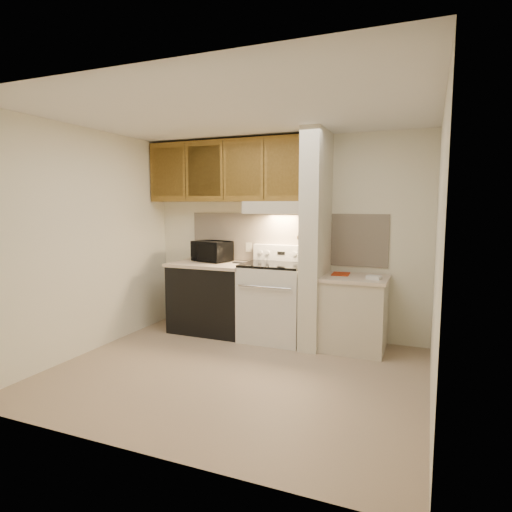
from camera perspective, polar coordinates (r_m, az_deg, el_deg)
The scene contains 50 objects.
floor at distance 4.41m, azimuth -2.83°, elevation -15.26°, with size 3.60×3.60×0.00m, color tan.
ceiling at distance 4.17m, azimuth -3.04°, elevation 18.47°, with size 3.60×3.60×0.00m, color white.
wall_back at distance 5.50m, azimuth 3.72°, elevation 2.57°, with size 3.60×0.02×2.50m, color white.
wall_left at distance 5.13m, azimuth -21.47°, elevation 1.80°, with size 0.02×3.00×2.50m, color white.
wall_right at distance 3.72m, azimuth 23.05°, elevation -0.02°, with size 0.02×3.00×2.50m, color white.
backsplash at distance 5.49m, azimuth 3.68°, elevation 2.40°, with size 2.60×0.02×0.63m, color #F7E0C8.
range_body at distance 5.29m, azimuth 2.46°, elevation -6.25°, with size 0.76×0.65×0.92m, color silver.
oven_window at distance 4.99m, azimuth 1.23°, elevation -6.57°, with size 0.50×0.01×0.30m, color black.
oven_handle at distance 4.91m, azimuth 1.08°, elevation -4.17°, with size 0.02×0.02×0.65m, color silver.
cooktop at distance 5.20m, azimuth 2.49°, elevation -1.15°, with size 0.74×0.64×0.03m, color black.
range_backguard at distance 5.46m, azimuth 3.50°, elevation 0.43°, with size 0.76×0.08×0.20m, color silver.
range_display at distance 5.42m, azimuth 3.36°, elevation 0.39°, with size 0.10×0.01×0.04m, color black.
range_knob_left_outer at distance 5.51m, azimuth 0.59°, elevation 0.51°, with size 0.05×0.05×0.02m, color silver.
range_knob_left_inner at distance 5.48m, azimuth 1.57°, elevation 0.46°, with size 0.05×0.05×0.02m, color silver.
range_knob_right_inner at distance 5.36m, azimuth 5.17°, elevation 0.30°, with size 0.05×0.05×0.02m, color silver.
range_knob_right_outer at distance 5.33m, azimuth 6.20°, elevation 0.25°, with size 0.05×0.05×0.02m, color silver.
dishwasher_front at distance 5.66m, azimuth -5.97°, elevation -5.69°, with size 1.00×0.63×0.87m, color black.
left_countertop at distance 5.57m, azimuth -6.03°, elevation -1.12°, with size 1.04×0.67×0.04m, color beige.
spoon_rest at distance 5.49m, azimuth -1.85°, elevation -0.91°, with size 0.25×0.08×0.02m, color black.
teal_jar at distance 5.74m, azimuth -4.56°, elevation -0.12°, with size 0.10×0.10×0.11m, color #1F585D.
outlet at distance 5.65m, azimuth -0.99°, elevation 1.18°, with size 0.08×0.01×0.12m, color beige.
microwave at distance 5.71m, azimuth -5.92°, elevation 0.64°, with size 0.49×0.33×0.27m, color black.
partition_pillar at distance 5.02m, azimuth 7.98°, elevation 2.11°, with size 0.22×0.70×2.50m, color beige.
pillar_trim at distance 5.04m, azimuth 6.71°, elevation 2.72°, with size 0.01×0.70×0.04m, color brown.
knife_strip at distance 5.00m, azimuth 6.50°, elevation 2.91°, with size 0.02×0.42×0.04m, color black.
knife_blade_a at distance 4.86m, azimuth 5.84°, elevation 1.63°, with size 0.01×0.04×0.16m, color silver.
knife_handle_a at distance 4.83m, azimuth 5.83°, elevation 3.39°, with size 0.02×0.02×0.10m, color black.
knife_blade_b at distance 4.93m, azimuth 6.09°, elevation 1.58°, with size 0.01×0.04×0.18m, color silver.
knife_handle_b at distance 4.92m, azimuth 6.11°, elevation 3.44°, with size 0.02×0.02×0.10m, color black.
knife_blade_c at distance 5.00m, azimuth 6.33°, elevation 1.54°, with size 0.01×0.04×0.20m, color silver.
knife_handle_c at distance 5.01m, azimuth 6.41°, elevation 3.50°, with size 0.02×0.02×0.10m, color black.
knife_blade_d at distance 5.09m, azimuth 6.63°, elevation 1.86°, with size 0.01×0.04×0.16m, color silver.
knife_handle_d at distance 5.06m, azimuth 6.59°, elevation 3.53°, with size 0.02×0.02×0.10m, color black.
knife_blade_e at distance 5.16m, azimuth 6.82°, elevation 1.81°, with size 0.01×0.04×0.18m, color silver.
knife_handle_e at distance 5.15m, azimuth 6.85°, elevation 3.58°, with size 0.02×0.02×0.10m, color black.
oven_mitt at distance 5.22m, azimuth 7.02°, elevation 1.38°, with size 0.03×0.11×0.27m, color gray.
right_cab_base at distance 5.07m, azimuth 12.91°, elevation -7.66°, with size 0.70×0.60×0.81m, color beige.
right_countertop at distance 4.98m, azimuth 13.05°, elevation -2.92°, with size 0.74×0.64×0.04m, color beige.
red_folder at distance 5.10m, azimuth 11.24°, elevation -2.36°, with size 0.20×0.27×0.01m, color #B23210.
white_box at distance 4.84m, azimuth 15.44°, elevation -2.78°, with size 0.15×0.10×0.04m, color white.
range_hood at distance 5.27m, azimuth 2.99°, elevation 6.47°, with size 0.78×0.44×0.15m, color beige.
hood_lip at distance 5.07m, azimuth 2.20°, elevation 5.95°, with size 0.78×0.04×0.06m, color beige.
upper_cabinets at distance 5.59m, azimuth -3.65°, elevation 11.21°, with size 2.18×0.33×0.77m, color brown.
cab_door_a at distance 5.86m, azimuth -11.70°, elevation 10.88°, with size 0.46×0.01×0.63m, color brown.
cab_gap_a at distance 5.71m, azimuth -9.39°, elevation 11.04°, with size 0.01×0.01×0.73m, color black.
cab_door_b at distance 5.58m, azimuth -6.95°, elevation 11.18°, with size 0.46×0.01×0.63m, color brown.
cab_gap_b at distance 5.45m, azimuth -4.40°, elevation 11.32°, with size 0.01×0.01×0.73m, color black.
cab_door_c at distance 5.33m, azimuth -1.72°, elevation 11.43°, with size 0.46×0.01×0.63m, color brown.
cab_gap_c at distance 5.23m, azimuth 1.06°, elevation 11.52°, with size 0.01×0.01×0.73m, color black.
cab_door_d at distance 5.14m, azimuth 3.96°, elevation 11.59°, with size 0.46×0.01×0.63m, color brown.
Camera 1 is at (1.73, -3.70, 1.66)m, focal length 30.00 mm.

